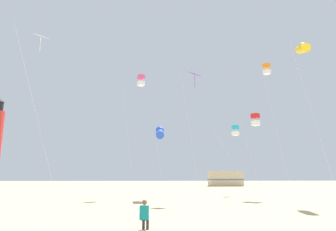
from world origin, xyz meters
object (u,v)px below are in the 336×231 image
(kite_flyer_standing, at_px, (145,214))
(rv_van_tan, at_px, (225,179))
(kite_box_cyan, at_px, (235,130))
(kite_tube_blue, at_px, (160,132))
(kite_box_orange, at_px, (267,69))
(kite_diamond_white, at_px, (40,43))
(kite_tube_gold, at_px, (303,48))
(kite_box_rainbow, at_px, (141,81))
(kite_box_scarlet, at_px, (255,120))
(kite_diamond_violet, at_px, (194,79))

(kite_flyer_standing, relative_size, rv_van_tan, 0.18)
(kite_box_cyan, bearing_deg, kite_tube_blue, -145.76)
(kite_box_orange, distance_m, kite_diamond_white, 22.00)
(kite_tube_gold, height_order, rv_van_tan, kite_tube_gold)
(kite_tube_gold, relative_size, kite_box_rainbow, 1.08)
(kite_tube_blue, height_order, kite_box_rainbow, kite_box_rainbow)
(kite_tube_blue, bearing_deg, kite_box_scarlet, 2.98)
(kite_flyer_standing, xyz_separation_m, rv_van_tan, (14.52, 44.77, 0.78))
(kite_box_scarlet, relative_size, kite_tube_blue, 1.18)
(kite_flyer_standing, bearing_deg, kite_box_rainbow, -78.92)
(kite_box_rainbow, relative_size, kite_diamond_white, 1.00)
(kite_tube_blue, xyz_separation_m, kite_diamond_violet, (2.91, -2.04, 4.36))
(kite_diamond_violet, relative_size, kite_diamond_white, 0.89)
(kite_box_scarlet, height_order, kite_tube_blue, kite_box_scarlet)
(kite_tube_blue, relative_size, kite_diamond_white, 0.53)
(kite_flyer_standing, height_order, rv_van_tan, rv_van_tan)
(kite_tube_gold, height_order, kite_tube_blue, kite_tube_gold)
(kite_diamond_white, height_order, rv_van_tan, kite_diamond_white)
(kite_box_scarlet, bearing_deg, rv_van_tan, 81.49)
(kite_diamond_violet, bearing_deg, kite_diamond_white, -162.32)
(kite_box_scarlet, bearing_deg, kite_diamond_white, -160.72)
(kite_box_cyan, height_order, kite_box_rainbow, kite_box_rainbow)
(rv_van_tan, bearing_deg, kite_diamond_violet, -111.92)
(kite_box_cyan, bearing_deg, kite_box_rainbow, -165.02)
(kite_flyer_standing, relative_size, kite_tube_blue, 0.18)
(kite_tube_gold, distance_m, kite_diamond_violet, 9.43)
(kite_tube_gold, distance_m, kite_box_scarlet, 7.44)
(kite_box_scarlet, xyz_separation_m, kite_diamond_violet, (-6.12, -2.51, 3.04))
(kite_diamond_violet, bearing_deg, kite_tube_gold, -11.50)
(kite_box_scarlet, bearing_deg, kite_flyer_standing, -124.12)
(kite_box_rainbow, xyz_separation_m, kite_box_orange, (13.26, -0.49, 1.34))
(kite_box_rainbow, height_order, kite_box_orange, kite_box_orange)
(kite_tube_blue, distance_m, kite_diamond_violet, 5.62)
(kite_flyer_standing, xyz_separation_m, kite_diamond_white, (-7.92, 8.54, 10.92))
(kite_box_scarlet, height_order, kite_diamond_violet, kite_diamond_violet)
(kite_flyer_standing, xyz_separation_m, kite_diamond_violet, (3.92, 12.31, 9.65))
(kite_flyer_standing, relative_size, kite_box_scarlet, 0.15)
(kite_box_scarlet, xyz_separation_m, kite_box_rainbow, (-10.94, 2.60, 4.51))
(kite_tube_gold, xyz_separation_m, kite_box_scarlet, (-2.85, 4.34, -5.33))
(kite_tube_blue, bearing_deg, kite_box_cyan, 34.24)
(kite_box_scarlet, distance_m, kite_diamond_violet, 7.28)
(kite_diamond_white, bearing_deg, kite_box_orange, 22.48)
(rv_van_tan, bearing_deg, kite_box_rainbow, -123.24)
(kite_box_cyan, bearing_deg, kite_box_orange, -51.04)
(kite_tube_blue, bearing_deg, kite_diamond_violet, -35.04)
(kite_tube_gold, xyz_separation_m, rv_van_tan, (1.64, 34.28, -11.16))
(kite_box_orange, bearing_deg, kite_box_scarlet, -137.74)
(kite_box_rainbow, relative_size, kite_diamond_violet, 1.13)
(kite_box_scarlet, relative_size, kite_box_rainbow, 0.63)
(kite_box_cyan, bearing_deg, rv_van_tan, 78.81)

